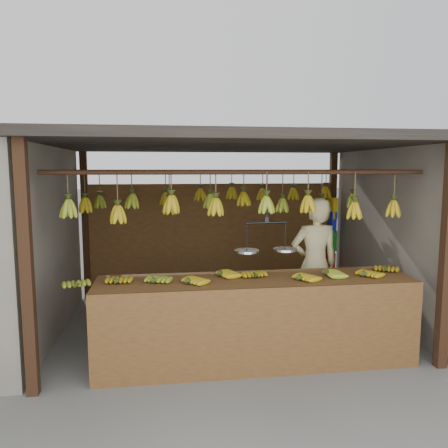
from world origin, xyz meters
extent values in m
plane|color=#5B5B57|center=(0.00, 0.00, 0.00)|extent=(80.00, 80.00, 0.00)
cube|color=black|center=(-2.00, -1.50, 1.15)|extent=(0.10, 0.10, 2.30)
cube|color=black|center=(2.00, -1.50, 1.15)|extent=(0.10, 0.10, 2.30)
cube|color=black|center=(-2.00, 1.50, 1.15)|extent=(0.10, 0.10, 2.30)
cube|color=black|center=(2.00, 1.50, 1.15)|extent=(0.10, 0.10, 2.30)
cube|color=black|center=(0.00, 0.00, 2.35)|extent=(4.30, 3.30, 0.10)
cylinder|color=black|center=(0.00, -1.00, 2.00)|extent=(4.00, 0.05, 0.05)
cylinder|color=black|center=(0.00, 0.00, 2.00)|extent=(4.00, 0.05, 0.05)
cylinder|color=black|center=(0.00, 1.00, 2.00)|extent=(4.00, 0.05, 0.05)
cube|color=brown|center=(0.00, 1.50, 0.90)|extent=(4.00, 0.06, 1.80)
cube|color=brown|center=(0.13, -1.10, 0.86)|extent=(3.29, 0.73, 0.08)
cube|color=brown|center=(0.13, -1.47, 0.45)|extent=(3.29, 0.04, 0.90)
cube|color=black|center=(-1.41, -1.42, 0.41)|extent=(0.07, 0.07, 0.82)
cube|color=black|center=(1.68, -1.42, 0.41)|extent=(0.07, 0.07, 0.82)
cube|color=black|center=(-1.41, -0.78, 0.41)|extent=(0.07, 0.07, 0.82)
cube|color=black|center=(1.68, -0.78, 0.41)|extent=(0.07, 0.07, 0.82)
ellipsoid|color=#92A523|center=(-1.63, -1.25, 0.93)|extent=(0.24, 0.28, 0.06)
ellipsoid|color=#B09212|center=(-1.26, -1.16, 0.93)|extent=(0.19, 0.25, 0.06)
ellipsoid|color=#92A523|center=(-0.89, -1.19, 0.93)|extent=(0.25, 0.29, 0.06)
ellipsoid|color=#B09212|center=(-0.57, -1.26, 0.93)|extent=(0.30, 0.29, 0.06)
ellipsoid|color=#B09212|center=(-0.22, -1.01, 0.93)|extent=(0.29, 0.25, 0.06)
ellipsoid|color=#B09212|center=(0.14, -1.11, 0.93)|extent=(0.21, 0.26, 0.06)
ellipsoid|color=#B09212|center=(0.56, -1.29, 0.93)|extent=(0.30, 0.28, 0.06)
ellipsoid|color=#92A523|center=(0.90, -1.15, 0.93)|extent=(0.24, 0.19, 0.06)
ellipsoid|color=#B09212|center=(1.28, -1.23, 0.93)|extent=(0.30, 0.29, 0.06)
ellipsoid|color=#B09212|center=(1.61, -1.06, 0.93)|extent=(0.27, 0.30, 0.06)
ellipsoid|color=#92A523|center=(-1.73, -0.97, 1.64)|extent=(0.16, 0.16, 0.28)
ellipsoid|color=#B09212|center=(-1.26, -0.95, 1.58)|extent=(0.16, 0.16, 0.28)
ellipsoid|color=#B09212|center=(-0.72, -1.00, 1.68)|extent=(0.16, 0.16, 0.28)
ellipsoid|color=#B09212|center=(-0.26, -0.96, 1.64)|extent=(0.16, 0.16, 0.28)
ellipsoid|color=#92A523|center=(0.26, -1.02, 1.66)|extent=(0.16, 0.16, 0.28)
ellipsoid|color=#B09212|center=(0.71, -1.02, 1.66)|extent=(0.16, 0.16, 0.28)
ellipsoid|color=#B09212|center=(1.22, -1.03, 1.59)|extent=(0.16, 0.16, 0.28)
ellipsoid|color=#B09212|center=(1.70, -0.98, 1.60)|extent=(0.16, 0.16, 0.28)
ellipsoid|color=#B09212|center=(-1.74, 0.04, 1.59)|extent=(0.16, 0.16, 0.28)
ellipsoid|color=#92A523|center=(-1.18, -0.04, 1.64)|extent=(0.16, 0.16, 0.28)
ellipsoid|color=#B09212|center=(-0.73, -0.05, 1.57)|extent=(0.16, 0.16, 0.28)
ellipsoid|color=#92A523|center=(-0.22, -0.02, 1.63)|extent=(0.16, 0.16, 0.28)
ellipsoid|color=#B09212|center=(0.21, -0.03, 1.66)|extent=(0.16, 0.16, 0.28)
ellipsoid|color=#92A523|center=(0.71, -0.03, 1.57)|extent=(0.16, 0.16, 0.28)
ellipsoid|color=#B09212|center=(1.25, 0.02, 1.56)|extent=(0.16, 0.16, 0.28)
ellipsoid|color=#92A523|center=(1.67, -0.02, 1.62)|extent=(0.16, 0.16, 0.28)
ellipsoid|color=#92A523|center=(-1.70, 1.02, 1.56)|extent=(0.16, 0.16, 0.28)
ellipsoid|color=#92A523|center=(-1.25, 1.02, 1.58)|extent=(0.16, 0.16, 0.28)
ellipsoid|color=#B09212|center=(-0.76, 0.95, 1.61)|extent=(0.16, 0.16, 0.28)
ellipsoid|color=#B09212|center=(-0.26, 0.97, 1.66)|extent=(0.16, 0.16, 0.28)
ellipsoid|color=#B09212|center=(0.22, 1.02, 1.68)|extent=(0.16, 0.16, 0.28)
ellipsoid|color=#B09212|center=(0.69, 1.03, 1.65)|extent=(0.16, 0.16, 0.28)
ellipsoid|color=#B09212|center=(1.18, 1.02, 1.65)|extent=(0.16, 0.16, 0.28)
ellipsoid|color=#B09212|center=(1.70, 1.03, 1.67)|extent=(0.16, 0.16, 0.28)
cylinder|color=black|center=(0.27, -1.00, 1.74)|extent=(0.02, 0.02, 0.53)
cylinder|color=black|center=(0.27, -1.00, 1.47)|extent=(0.46, 0.06, 0.02)
cylinder|color=silver|center=(0.06, -1.01, 1.17)|extent=(0.25, 0.25, 0.02)
cylinder|color=silver|center=(0.48, -0.99, 1.17)|extent=(0.25, 0.25, 0.02)
imported|color=beige|center=(1.06, -0.30, 0.84)|extent=(0.63, 0.43, 1.68)
cube|color=yellow|center=(1.94, 1.35, 1.40)|extent=(0.08, 0.26, 0.34)
cube|color=#1426BF|center=(1.94, 1.35, 1.18)|extent=(0.08, 0.26, 0.34)
cube|color=#199926|center=(1.94, 1.35, 0.87)|extent=(0.08, 0.26, 0.34)
cube|color=red|center=(1.94, 1.35, 0.50)|extent=(0.08, 0.26, 0.34)
camera|label=1|loc=(-0.81, -5.44, 2.03)|focal=35.00mm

